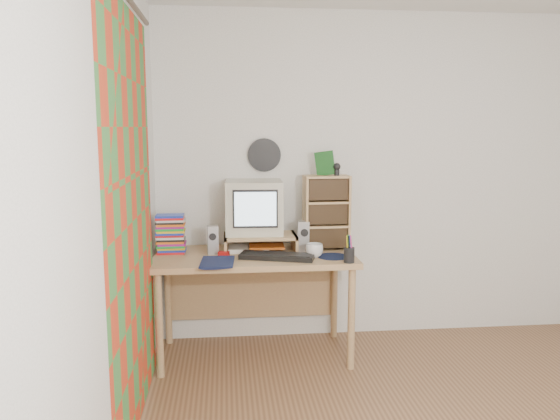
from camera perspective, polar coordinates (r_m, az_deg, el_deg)
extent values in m
plane|color=white|center=(4.32, 10.74, 3.36)|extent=(3.50, 0.00, 3.50)
plane|color=white|center=(2.47, -17.95, -0.81)|extent=(0.00, 3.50, 3.50)
plane|color=red|center=(2.94, -15.16, -1.20)|extent=(0.00, 2.20, 2.20)
cylinder|color=black|center=(4.12, -1.66, 5.76)|extent=(0.25, 0.02, 0.25)
cube|color=tan|center=(3.87, -2.72, -4.92)|extent=(1.40, 0.70, 0.04)
cube|color=tan|center=(4.28, -2.93, -8.50)|extent=(1.33, 0.02, 0.41)
cylinder|color=tan|center=(3.72, -12.52, -11.71)|extent=(0.05, 0.05, 0.71)
cylinder|color=tan|center=(3.79, 7.46, -11.20)|extent=(0.05, 0.05, 0.71)
cylinder|color=tan|center=(4.27, -11.61, -9.01)|extent=(0.05, 0.05, 0.71)
cylinder|color=tan|center=(4.33, 5.69, -8.63)|extent=(0.05, 0.05, 0.71)
cube|color=tan|center=(3.95, -5.71, -3.50)|extent=(0.02, 0.30, 0.12)
cube|color=tan|center=(3.98, 1.52, -3.36)|extent=(0.02, 0.30, 0.12)
cube|color=tan|center=(3.94, -2.08, -2.73)|extent=(0.52, 0.30, 0.02)
cube|color=beige|center=(3.96, -2.72, 0.27)|extent=(0.42, 0.42, 0.38)
cube|color=#A1A2A6|center=(3.88, -7.04, -3.11)|extent=(0.08, 0.08, 0.20)
cube|color=#A1A2A6|center=(3.95, 2.47, -2.73)|extent=(0.09, 0.09, 0.22)
cube|color=black|center=(3.73, -0.30, -4.85)|extent=(0.53, 0.31, 0.03)
cube|color=tan|center=(4.00, 4.85, -0.26)|extent=(0.33, 0.18, 0.54)
imported|color=silver|center=(3.77, 3.60, -4.25)|extent=(0.14, 0.14, 0.09)
imported|color=#10193D|center=(3.61, -8.29, -5.25)|extent=(0.28, 0.21, 0.05)
cylinder|color=black|center=(3.80, 5.57, -4.86)|extent=(0.25, 0.25, 0.00)
cube|color=#A91312|center=(3.80, -5.89, -4.61)|extent=(0.08, 0.06, 0.04)
cube|color=#17511C|center=(3.97, 4.72, 4.88)|extent=(0.14, 0.07, 0.17)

